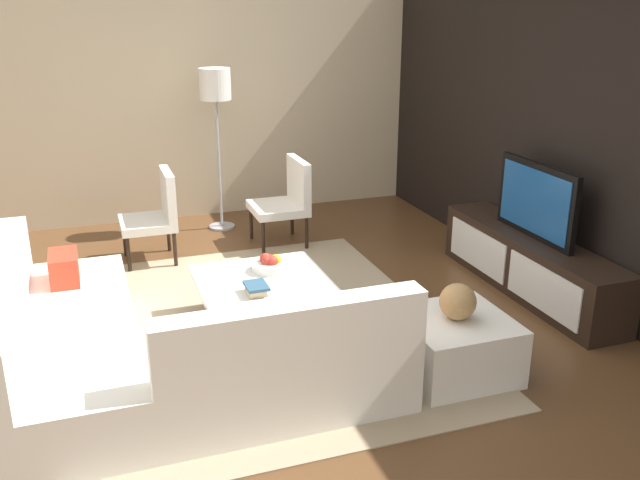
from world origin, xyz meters
TOP-DOWN VIEW (x-y plane):
  - ground_plane at (0.00, 0.00)m, footprint 14.00×14.00m
  - feature_wall_back at (0.00, 2.70)m, footprint 6.40×0.12m
  - side_wall_left at (-3.20, 0.20)m, footprint 0.12×5.20m
  - area_rug at (-0.10, 0.00)m, footprint 3.36×2.79m
  - media_console at (-0.00, 2.40)m, footprint 2.08×0.44m
  - television at (0.00, 2.40)m, footprint 0.98×0.06m
  - sectional_couch at (0.51, -0.84)m, footprint 2.31×2.42m
  - coffee_table at (-0.10, 0.10)m, footprint 1.02×0.97m
  - accent_chair_near at (-1.81, -0.48)m, footprint 0.53×0.50m
  - floor_lamp at (-2.59, 0.28)m, footprint 0.32×0.32m
  - ottoman at (0.98, 1.12)m, footprint 0.70×0.70m
  - fruit_bowl at (-0.28, 0.20)m, footprint 0.28×0.28m
  - accent_chair_far at (-1.87, 0.82)m, footprint 0.57×0.53m
  - decorative_ball at (0.98, 1.12)m, footprint 0.24×0.24m
  - book_stack at (0.12, -0.01)m, footprint 0.21×0.15m

SIDE VIEW (x-z plane):
  - ground_plane at x=0.00m, z-range 0.00..0.00m
  - area_rug at x=-0.10m, z-range 0.00..0.01m
  - ottoman at x=0.98m, z-range 0.00..0.40m
  - coffee_table at x=-0.10m, z-range 0.01..0.39m
  - media_console at x=0.00m, z-range 0.00..0.50m
  - sectional_couch at x=0.51m, z-range -0.13..0.68m
  - book_stack at x=0.12m, z-range 0.38..0.46m
  - fruit_bowl at x=-0.28m, z-range 0.37..0.50m
  - accent_chair_far at x=-1.87m, z-range 0.05..0.92m
  - accent_chair_near at x=-1.81m, z-range 0.06..0.93m
  - decorative_ball at x=0.98m, z-range 0.40..0.64m
  - television at x=0.00m, z-range 0.50..1.12m
  - feature_wall_back at x=0.00m, z-range 0.00..2.80m
  - side_wall_left at x=-3.20m, z-range 0.00..2.80m
  - floor_lamp at x=-2.59m, z-range 0.59..2.30m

